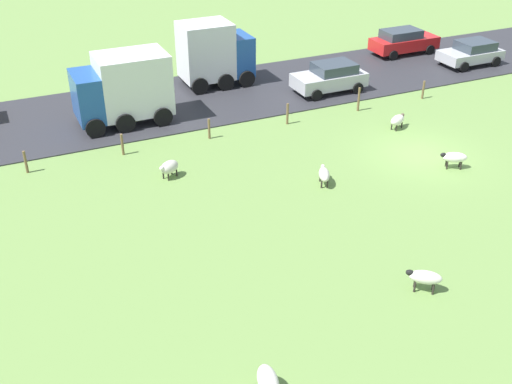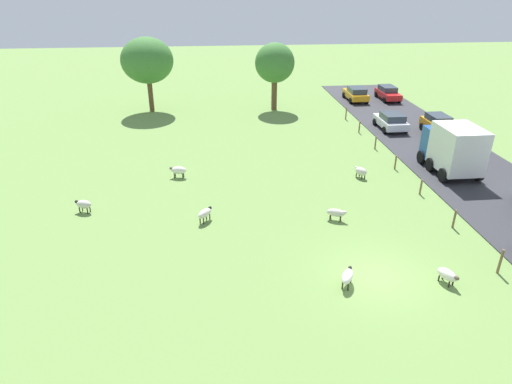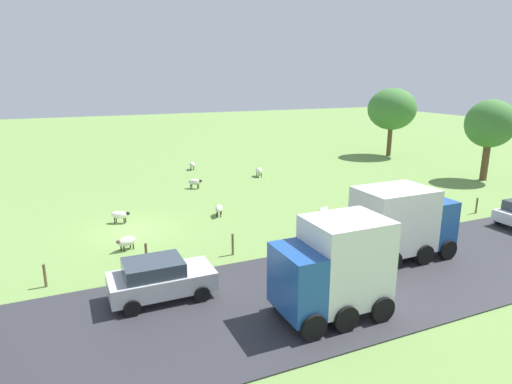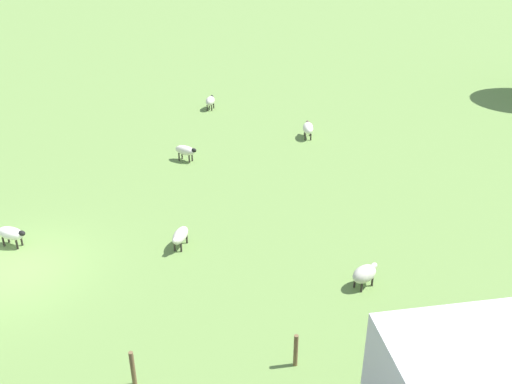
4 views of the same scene
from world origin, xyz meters
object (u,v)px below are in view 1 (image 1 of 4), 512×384
(sheep_6, at_px, (324,174))
(truck_0, at_px, (123,87))
(sheep_0, at_px, (398,120))
(sheep_2, at_px, (425,277))
(sheep_1, at_px, (169,167))
(sheep_4, at_px, (454,157))
(car_2, at_px, (330,77))
(sheep_5, at_px, (268,381))
(truck_1, at_px, (214,53))
(car_4, at_px, (472,52))
(car_6, at_px, (403,41))

(sheep_6, xyz_separation_m, truck_0, (9.85, 5.93, 1.42))
(sheep_0, height_order, truck_0, truck_0)
(sheep_2, bearing_deg, sheep_1, 25.50)
(sheep_2, xyz_separation_m, sheep_4, (6.38, -6.55, -0.01))
(sheep_1, bearing_deg, sheep_6, -119.82)
(sheep_0, xyz_separation_m, sheep_2, (-10.94, 6.82, 0.07))
(sheep_6, bearing_deg, truck_0, 31.07)
(car_2, bearing_deg, sheep_5, 145.59)
(truck_1, bearing_deg, sheep_6, 179.34)
(sheep_2, xyz_separation_m, sheep_6, (7.46, -0.60, -0.06))
(sheep_5, bearing_deg, sheep_2, -73.88)
(car_4, bearing_deg, car_6, 34.90)
(sheep_1, relative_size, car_2, 0.26)
(sheep_6, height_order, truck_1, truck_1)
(sheep_1, xyz_separation_m, sheep_4, (-4.36, -11.68, 0.03))
(sheep_4, bearing_deg, sheep_2, 134.25)
(car_2, bearing_deg, car_4, -87.71)
(car_4, height_order, car_6, car_6)
(sheep_5, bearing_deg, truck_0, -3.28)
(sheep_4, relative_size, sheep_6, 1.00)
(sheep_1, bearing_deg, truck_1, -30.81)
(truck_0, bearing_deg, car_4, -90.28)
(sheep_4, distance_m, car_6, 16.49)
(truck_1, xyz_separation_m, car_4, (-3.40, -16.21, -1.10))
(car_4, bearing_deg, sheep_4, 136.10)
(sheep_0, xyz_separation_m, sheep_6, (-3.47, 6.22, 0.01))
(truck_0, height_order, truck_1, truck_1)
(sheep_1, bearing_deg, sheep_0, -89.08)
(sheep_6, bearing_deg, car_6, -45.75)
(sheep_5, height_order, car_2, car_2)
(sheep_0, relative_size, truck_1, 0.28)
(car_6, bearing_deg, truck_1, 91.23)
(sheep_1, xyz_separation_m, car_6, (10.15, -19.51, 0.42))
(sheep_5, distance_m, car_4, 30.17)
(sheep_0, relative_size, sheep_6, 0.96)
(sheep_5, xyz_separation_m, sheep_6, (9.32, -7.03, -0.06))
(car_2, relative_size, car_6, 0.91)
(sheep_2, xyz_separation_m, sheep_5, (-1.86, 6.43, 0.01))
(truck_0, bearing_deg, car_6, -79.70)
(car_4, bearing_deg, truck_0, 89.72)
(sheep_1, xyz_separation_m, truck_1, (9.85, -5.88, 1.45))
(car_6, bearing_deg, truck_0, 100.30)
(sheep_1, height_order, car_2, car_2)
(sheep_0, height_order, truck_1, truck_1)
(sheep_0, height_order, car_2, car_2)
(sheep_2, height_order, car_4, car_4)
(sheep_0, relative_size, car_2, 0.28)
(sheep_1, distance_m, car_2, 12.96)
(sheep_2, bearing_deg, truck_0, 17.13)
(car_2, xyz_separation_m, car_6, (4.11, -8.05, 0.01))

